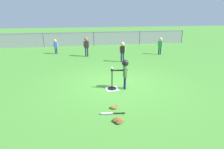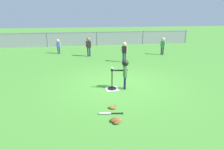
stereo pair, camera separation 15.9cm
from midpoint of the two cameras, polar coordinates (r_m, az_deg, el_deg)
ground_plane at (r=7.26m, az=1.06°, el=-3.04°), size 60.00×60.00×0.00m
home_plate at (r=6.85m, az=-0.67°, el=-4.34°), size 0.44×0.44×0.01m
batting_tee at (r=6.80m, az=-0.67°, el=-3.40°), size 0.32×0.32×0.75m
baseball_on_tee at (r=6.59m, az=-0.69°, el=1.98°), size 0.07×0.07×0.07m
batter_child at (r=6.63m, az=3.21°, el=1.87°), size 0.63×0.31×1.08m
fielder_near_right at (r=12.79m, az=14.04°, el=9.09°), size 0.27×0.24×1.12m
fielder_deep_right at (r=10.46m, az=2.75°, el=7.66°), size 0.32×0.22×1.12m
fielder_deep_left at (r=13.17m, az=-17.08°, el=8.65°), size 0.27×0.19×0.97m
fielder_deep_center at (r=11.91m, az=-8.15°, el=9.06°), size 0.36×0.24×1.20m
spare_bat_silver at (r=5.22m, az=-1.70°, el=-11.67°), size 0.65×0.14×0.06m
glove_by_plate at (r=4.93m, az=1.43°, el=-13.57°), size 0.23×0.18×0.07m
glove_near_bats at (r=4.86m, az=1.18°, el=-14.06°), size 0.27×0.26×0.07m
glove_tossed_aside at (r=5.51m, az=-0.31°, el=-9.91°), size 0.26×0.23×0.07m
glove_outfield_drop at (r=4.93m, az=0.28°, el=-13.59°), size 0.27×0.27×0.07m
outfield_fence at (r=16.03m, az=-5.72°, el=10.90°), size 16.06×0.06×1.15m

